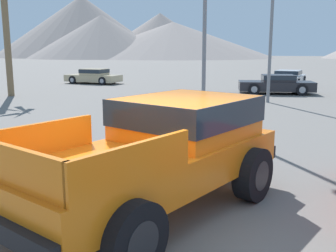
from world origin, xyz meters
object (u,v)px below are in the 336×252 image
Objects in this scene: parked_car_tan at (94,76)px; parked_car_dark at (276,84)px; parked_car_silver at (288,78)px; traffic_light_main at (270,12)px; orange_pickup_truck at (164,146)px.

parked_car_dark is at bearing -98.11° from parked_car_tan.
parked_car_silver is 12.00m from traffic_light_main.
parked_car_silver is 5.57m from parked_car_dark.
parked_car_dark is (1.45, 18.51, -0.46)m from orange_pickup_truck.
orange_pickup_truck reaches higher than parked_car_silver.
traffic_light_main is at bearing -85.00° from parked_car_silver.
orange_pickup_truck is at bearing 166.20° from parked_car_dark.
parked_car_silver is (2.18, 24.03, -0.46)m from orange_pickup_truck.
parked_car_silver is 1.02× the size of parked_car_dark.
orange_pickup_truck reaches higher than parked_car_dark.
traffic_light_main is at bearing 106.91° from orange_pickup_truck.
orange_pickup_truck is 1.19× the size of parked_car_silver.
traffic_light_main reaches higher than parked_car_tan.
parked_car_silver is 1.06× the size of parked_car_tan.
parked_car_tan is at bearing 67.02° from parked_car_dark.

